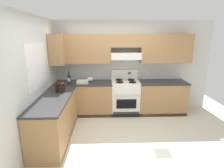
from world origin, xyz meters
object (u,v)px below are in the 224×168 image
at_px(wine_bottle, 69,78).
at_px(bucket, 60,87).
at_px(bowl, 83,82).
at_px(stove, 125,97).
at_px(paper_towel_roll, 90,79).

bearing_deg(wine_bottle, bucket, -95.48).
height_order(wine_bottle, bowl, wine_bottle).
relative_size(stove, bucket, 5.45).
bearing_deg(bowl, paper_towel_roll, 47.67).
height_order(bucket, paper_towel_roll, bucket).
xyz_separation_m(wine_bottle, bowl, (0.35, -0.00, -0.11)).
bearing_deg(paper_towel_roll, stove, -6.45).
relative_size(stove, bowl, 4.03).
bearing_deg(paper_towel_roll, wine_bottle, -159.01).
relative_size(stove, paper_towel_roll, 8.44).
xyz_separation_m(stove, wine_bottle, (-1.51, -0.10, 0.57)).
distance_m(stove, bucket, 1.86).
xyz_separation_m(wine_bottle, paper_towel_roll, (0.54, 0.21, -0.08)).
height_order(stove, bucket, stove).
xyz_separation_m(stove, paper_towel_roll, (-0.97, 0.11, 0.49)).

